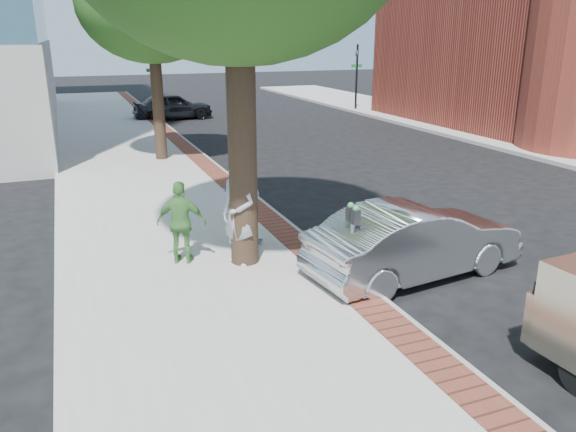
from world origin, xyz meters
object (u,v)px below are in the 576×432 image
person_officer (241,198)px  person_green (181,223)px  parking_meter (353,228)px  sedan_silver (415,241)px  bg_car (173,106)px  person_gray (239,215)px

person_officer → person_green: (-1.38, -0.70, -0.15)m
parking_meter → person_officer: size_ratio=0.79×
parking_meter → person_officer: (-1.08, 2.82, -0.12)m
sedan_silver → bg_car: (-0.32, 22.16, 0.01)m
parking_meter → bg_car: (1.12, 22.43, -0.51)m
person_officer → person_green: bearing=72.8°
person_gray → bg_car: (2.60, 20.75, -0.41)m
person_green → parking_meter: bearing=162.1°
person_green → sedan_silver: bearing=177.4°
parking_meter → person_officer: 3.02m
parking_meter → person_gray: (-1.48, 1.68, -0.10)m
person_gray → person_officer: person_gray is taller
person_officer → person_green: person_officer is taller
person_green → bg_car: 20.62m
person_gray → person_green: size_ratio=1.21×
bg_car → sedan_silver: bearing=177.2°
parking_meter → person_gray: person_gray is taller
parking_meter → person_green: size_ratio=0.93×
person_green → sedan_silver: size_ratio=0.38×
person_gray → sedan_silver: (2.92, -1.41, -0.42)m
person_gray → person_officer: (0.40, 1.14, -0.02)m
parking_meter → person_officer: person_officer is taller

